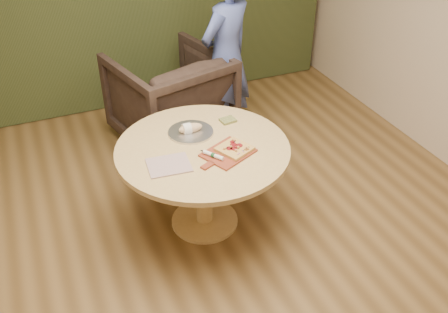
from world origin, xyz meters
name	(u,v)px	position (x,y,z in m)	size (l,w,h in m)	color
room_shell	(230,104)	(0.00, 0.00, 1.40)	(5.04, 6.04, 2.84)	brown
pedestal_table	(203,162)	(0.02, 0.56, 0.61)	(1.32, 1.32, 0.75)	tan
pizza_paddle	(227,153)	(0.15, 0.39, 0.76)	(0.47, 0.40, 0.01)	brown
flatbread_pizza	(235,149)	(0.22, 0.41, 0.78)	(0.29, 0.29, 0.04)	#D8AD54
cutlery_roll	(213,155)	(0.04, 0.38, 0.78)	(0.13, 0.18, 0.03)	white
newspaper	(169,165)	(-0.29, 0.42, 0.76)	(0.30, 0.25, 0.01)	beige
serving_tray	(191,132)	(0.01, 0.78, 0.76)	(0.36, 0.36, 0.02)	silver
bread_roll	(189,128)	(0.00, 0.78, 0.79)	(0.19, 0.09, 0.09)	#E0BD88
green_packet	(228,120)	(0.35, 0.83, 0.76)	(0.12, 0.10, 0.02)	#575F2B
armchair	(170,94)	(0.19, 1.92, 0.52)	(1.01, 0.95, 1.04)	black
person_standing	(226,57)	(0.73, 1.77, 0.88)	(0.64, 0.42, 1.76)	#45569C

